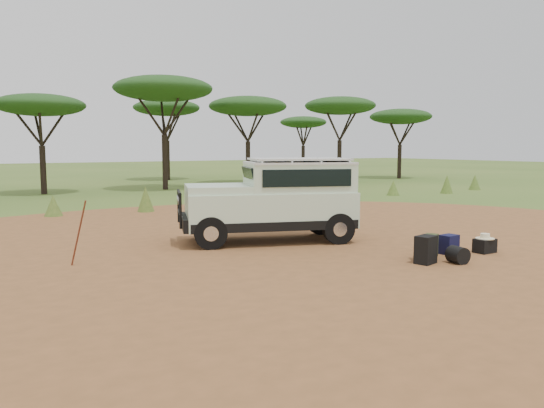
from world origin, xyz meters
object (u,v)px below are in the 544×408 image
backpack_navy (426,249)px  backpack_olive (430,246)px  walking_staff (79,233)px  backpack_black (426,250)px  duffel_navy (449,245)px  hard_case (485,246)px  safari_vehicle (275,201)px

backpack_navy → backpack_olive: backpack_navy is taller
walking_staff → backpack_black: size_ratio=2.41×
backpack_navy → backpack_olive: bearing=62.0°
duffel_navy → hard_case: 0.84m
hard_case → duffel_navy: bearing=157.7°
backpack_black → backpack_navy: bearing=28.0°
duffel_navy → backpack_olive: bearing=172.0°
walking_staff → duffel_navy: walking_staff is taller
backpack_olive → backpack_navy: bearing=-177.1°
walking_staff → backpack_navy: size_ratio=2.74×
duffel_navy → hard_case: (0.77, -0.31, -0.05)m
backpack_olive → duffel_navy: size_ratio=1.13×
backpack_black → hard_case: (1.92, 0.09, -0.12)m
walking_staff → hard_case: (7.79, -3.21, -0.49)m
backpack_black → safari_vehicle: bearing=93.5°
backpack_navy → duffel_navy: size_ratio=1.17×
safari_vehicle → walking_staff: (-4.67, -0.39, -0.33)m
backpack_navy → backpack_black: bearing=-105.3°
safari_vehicle → walking_staff: bearing=-156.1°
safari_vehicle → walking_staff: 4.70m
safari_vehicle → backpack_navy: size_ratio=8.98×
backpack_olive → hard_case: size_ratio=1.08×
backpack_black → duffel_navy: 1.21m
backpack_olive → duffel_navy: (0.55, -0.02, -0.03)m
walking_staff → backpack_navy: 6.85m
walking_staff → backpack_black: walking_staff is taller
backpack_black → backpack_olive: backpack_black is taller
walking_staff → backpack_olive: size_ratio=2.83×
walking_staff → duffel_navy: bearing=-56.4°
safari_vehicle → backpack_olive: 3.80m
backpack_black → backpack_olive: 0.73m
walking_staff → backpack_olive: 7.09m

